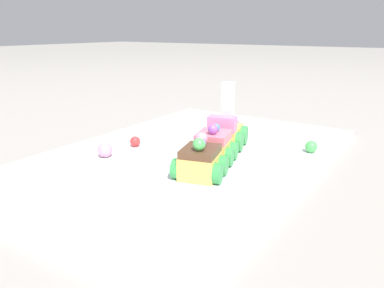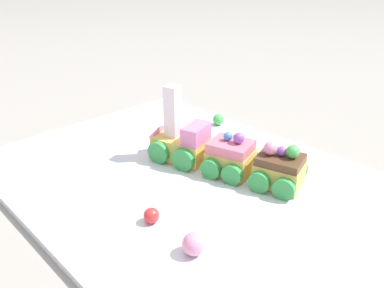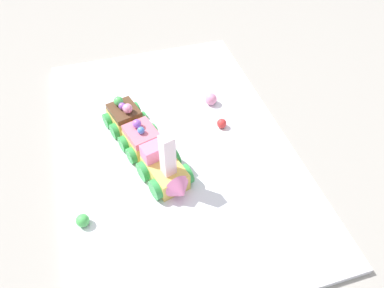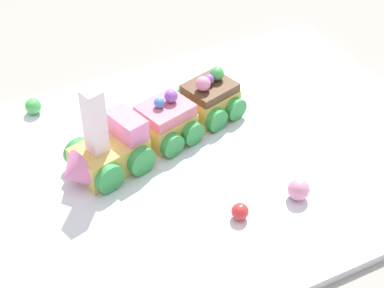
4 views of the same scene
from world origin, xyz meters
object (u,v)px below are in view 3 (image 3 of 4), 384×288
object	(u,v)px
cake_car_chocolate	(125,117)
cake_car_strawberry	(142,140)
gumball_pink	(211,99)
gumball_red	(222,123)
gumball_green	(83,220)
cake_train_locomotive	(167,171)

from	to	relation	value
cake_car_chocolate	cake_car_strawberry	bearing A→B (deg)	-0.06
gumball_pink	cake_car_strawberry	bearing A→B (deg)	-61.96
cake_car_chocolate	gumball_red	distance (m)	0.21
cake_car_chocolate	gumball_green	world-z (taller)	cake_car_chocolate
cake_car_strawberry	gumball_red	xyz separation A→B (m)	(-0.01, 0.17, -0.01)
cake_train_locomotive	gumball_red	size ratio (longest dim) A/B	6.05
cake_train_locomotive	cake_car_strawberry	world-z (taller)	cake_train_locomotive
cake_car_strawberry	cake_car_chocolate	bearing A→B (deg)	179.94
cake_car_strawberry	gumball_pink	distance (m)	0.20
cake_car_strawberry	gumball_red	distance (m)	0.17
gumball_green	gumball_pink	world-z (taller)	gumball_pink
cake_car_strawberry	gumball_pink	size ratio (longest dim) A/B	3.43
gumball_red	cake_train_locomotive	bearing A→B (deg)	-53.23
gumball_green	gumball_pink	xyz separation A→B (m)	(-0.24, 0.31, 0.00)
cake_train_locomotive	gumball_pink	world-z (taller)	cake_train_locomotive
cake_car_chocolate	gumball_pink	xyz separation A→B (m)	(-0.02, 0.20, -0.01)
cake_car_strawberry	gumball_red	size ratio (longest dim) A/B	4.48
cake_car_strawberry	gumball_green	world-z (taller)	cake_car_strawberry
cake_train_locomotive	cake_car_strawberry	xyz separation A→B (m)	(-0.10, -0.03, -0.01)
cake_car_chocolate	gumball_green	bearing A→B (deg)	-42.22
gumball_red	gumball_pink	bearing A→B (deg)	178.31
gumball_pink	cake_car_chocolate	bearing A→B (deg)	-85.14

